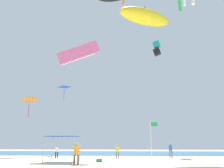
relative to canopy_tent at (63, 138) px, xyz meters
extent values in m
cube|color=beige|center=(5.00, -4.62, -2.43)|extent=(110.00, 110.00, 0.10)
cube|color=#28608C|center=(5.00, 24.26, -2.36)|extent=(110.00, 24.34, 0.03)
cylinder|color=#B2B2B7|center=(-1.55, -1.37, -1.15)|extent=(0.07, 0.07, 2.45)
cylinder|color=#B2B2B7|center=(1.55, -1.37, -1.15)|extent=(0.07, 0.07, 2.45)
cylinder|color=#B2B2B7|center=(-1.55, 1.37, -1.15)|extent=(0.07, 0.07, 2.45)
cylinder|color=#B2B2B7|center=(1.55, 1.37, -1.15)|extent=(0.07, 0.07, 2.45)
cube|color=blue|center=(0.00, 0.00, 0.10)|extent=(3.18, 2.81, 0.06)
cylinder|color=brown|center=(2.44, -3.75, -1.96)|extent=(0.17, 0.17, 0.84)
cylinder|color=brown|center=(2.11, -3.75, -1.96)|extent=(0.17, 0.17, 0.84)
cylinder|color=orange|center=(2.27, -3.75, -1.17)|extent=(0.44, 0.44, 0.73)
sphere|color=tan|center=(2.27, -3.75, -0.66)|extent=(0.28, 0.28, 0.28)
cylinder|color=slate|center=(12.19, 8.32, -1.95)|extent=(0.17, 0.17, 0.86)
cylinder|color=slate|center=(12.50, 8.45, -1.95)|extent=(0.17, 0.17, 0.86)
cylinder|color=blue|center=(12.35, 8.38, -1.14)|extent=(0.45, 0.45, 0.75)
sphere|color=tan|center=(12.35, 8.38, -0.63)|extent=(0.28, 0.28, 0.28)
cylinder|color=slate|center=(5.43, 7.53, -1.99)|extent=(0.15, 0.15, 0.77)
cylinder|color=slate|center=(5.19, 7.34, -1.99)|extent=(0.15, 0.15, 0.77)
cylinder|color=yellow|center=(5.31, 7.44, -1.27)|extent=(0.40, 0.40, 0.67)
sphere|color=tan|center=(5.31, 7.44, -0.81)|extent=(0.25, 0.25, 0.25)
cylinder|color=black|center=(-2.38, 6.52, -2.01)|extent=(0.14, 0.14, 0.73)
cylinder|color=black|center=(-2.66, 6.59, -2.01)|extent=(0.14, 0.14, 0.73)
cylinder|color=white|center=(-2.52, 6.55, -1.33)|extent=(0.38, 0.38, 0.64)
sphere|color=tan|center=(-2.52, 6.55, -0.89)|extent=(0.24, 0.24, 0.24)
cylinder|color=silver|center=(8.72, -4.61, -0.61)|extent=(0.06, 0.06, 3.53)
cube|color=green|center=(9.03, -4.61, 0.98)|extent=(0.55, 0.02, 0.35)
cube|color=#1E8C4C|center=(3.91, -0.67, -2.22)|extent=(0.56, 0.36, 0.32)
cube|color=white|center=(3.91, -0.67, -2.04)|extent=(0.57, 0.37, 0.03)
cube|color=orange|center=(-8.75, 11.31, 6.12)|extent=(2.88, 2.88, 0.53)
cylinder|color=purple|center=(-8.75, 11.31, 4.42)|extent=(0.14, 0.14, 2.18)
cube|color=pink|center=(-0.16, 6.72, 12.02)|extent=(6.23, 0.89, 3.78)
cube|color=white|center=(-0.16, 6.72, 11.20)|extent=(4.80, 0.47, 2.09)
ellipsoid|color=yellow|center=(9.48, 6.98, 17.47)|extent=(8.70, 6.59, 2.98)
cone|color=teal|center=(9.48, 6.98, 18.77)|extent=(1.73, 1.81, 1.16)
cube|color=teal|center=(12.33, 17.82, 17.59)|extent=(1.67, 1.46, 1.38)
cube|color=black|center=(12.33, 17.82, 16.13)|extent=(1.67, 1.46, 1.38)
cube|color=blue|center=(-5.33, 18.91, 9.91)|extent=(2.67, 2.67, 0.12)
cylinder|color=purple|center=(-5.33, 18.91, 8.36)|extent=(0.13, 0.13, 2.00)
camera|label=1|loc=(6.93, -25.58, -0.63)|focal=39.06mm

